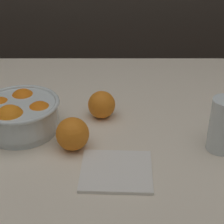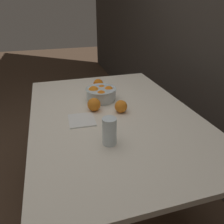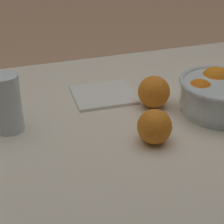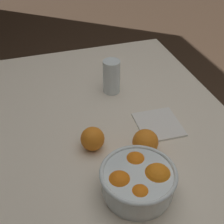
{
  "view_description": "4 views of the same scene",
  "coord_description": "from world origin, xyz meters",
  "views": [
    {
      "loc": [
        0.03,
        -0.88,
        1.3
      ],
      "look_at": [
        0.03,
        -0.06,
        0.83
      ],
      "focal_mm": 60.0,
      "sensor_mm": 36.0,
      "label": 1
    },
    {
      "loc": [
        1.15,
        -0.35,
        1.38
      ],
      "look_at": [
        0.08,
        -0.03,
        0.8
      ],
      "focal_mm": 35.0,
      "sensor_mm": 36.0,
      "label": 2
    },
    {
      "loc": [
        0.31,
        0.69,
        1.22
      ],
      "look_at": [
        0.07,
        -0.03,
        0.8
      ],
      "focal_mm": 60.0,
      "sensor_mm": 36.0,
      "label": 3
    },
    {
      "loc": [
        -0.73,
        0.21,
        1.47
      ],
      "look_at": [
        0.07,
        -0.04,
        0.82
      ],
      "focal_mm": 50.0,
      "sensor_mm": 36.0,
      "label": 4
    }
  ],
  "objects": [
    {
      "name": "napkin",
      "position": [
        0.04,
        -0.2,
        0.75
      ],
      "size": [
        0.17,
        0.16,
        0.01
      ],
      "primitive_type": "cube",
      "rotation": [
        0.0,
        0.0,
        -0.04
      ],
      "color": "white",
      "rests_on": "dining_table"
    },
    {
      "name": "dining_table",
      "position": [
        0.0,
        0.0,
        0.68
      ],
      "size": [
        1.43,
        0.99,
        0.75
      ],
      "color": "beige",
      "rests_on": "ground_plane"
    },
    {
      "name": "orange_loose_near_bowl",
      "position": [
        -0.07,
        -0.11,
        0.79
      ],
      "size": [
        0.08,
        0.08,
        0.08
      ],
      "primitive_type": "sphere",
      "color": "orange",
      "rests_on": "dining_table"
    },
    {
      "name": "fruit_bowl",
      "position": [
        -0.22,
        -0.02,
        0.8
      ],
      "size": [
        0.21,
        0.21,
        0.1
      ],
      "color": "silver",
      "rests_on": "dining_table"
    },
    {
      "name": "orange_loose_front",
      "position": [
        0.0,
        0.05,
        0.79
      ],
      "size": [
        0.08,
        0.08,
        0.08
      ],
      "primitive_type": "sphere",
      "color": "orange",
      "rests_on": "dining_table"
    },
    {
      "name": "juice_glass",
      "position": [
        0.3,
        -0.11,
        0.81
      ],
      "size": [
        0.07,
        0.07,
        0.14
      ],
      "color": "#F4A314",
      "rests_on": "dining_table"
    }
  ]
}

